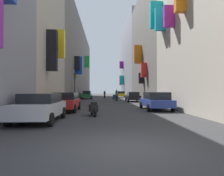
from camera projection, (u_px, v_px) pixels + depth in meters
The scene contains 17 objects.
ground_plane at pixel (107, 99), 35.48m from camera, with size 140.00×140.00×0.00m, color #2D2D30.
building_left_mid_a at pixel (20, 22), 18.02m from camera, with size 7.14×9.71×15.23m.
building_left_mid_b at pixel (69, 63), 44.03m from camera, with size 7.15×42.37×15.23m.
building_right_mid_a at pixel (160, 46), 30.75m from camera, with size 7.11×18.60×16.57m.
building_right_mid_b at pixel (136, 61), 52.99m from camera, with size 7.22×25.89×18.37m.
parked_car_green at pixel (87, 95), 38.45m from camera, with size 1.85×4.25×1.52m.
parked_car_blue at pixel (156, 101), 16.41m from camera, with size 2.01×4.45×1.43m.
parked_car_silver at pixel (40, 107), 10.24m from camera, with size 2.00×4.25×1.40m.
parked_car_yellow at pixel (121, 94), 47.56m from camera, with size 1.98×4.03×1.41m.
parked_car_red at pixel (65, 101), 15.46m from camera, with size 1.95×4.21×1.41m.
parked_car_black at pixel (133, 96), 28.79m from camera, with size 1.84×4.23×1.37m.
scooter_black at pixel (93, 108), 12.61m from camera, with size 0.64×1.78×1.13m.
scooter_blue at pixel (115, 97), 35.01m from camera, with size 0.78×1.88×1.13m.
scooter_green at pixel (129, 97), 34.85m from camera, with size 0.70×1.76×1.13m.
pedestrian_crossing at pixel (105, 94), 41.56m from camera, with size 0.48×0.48×1.56m.
pedestrian_near_left at pixel (117, 95), 30.10m from camera, with size 0.52×0.52×1.69m.
traffic_light_near_corner at pixel (75, 82), 28.15m from camera, with size 0.26×0.34×3.99m.
Camera 1 is at (-0.63, -5.51, 1.56)m, focal length 32.59 mm.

